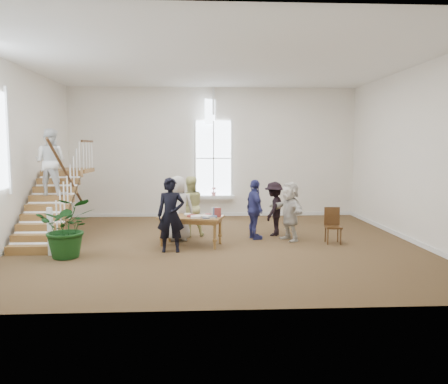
{
  "coord_description": "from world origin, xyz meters",
  "views": [
    {
      "loc": [
        -0.43,
        -10.87,
        2.47
      ],
      "look_at": [
        0.16,
        0.4,
        1.28
      ],
      "focal_mm": 35.0,
      "sensor_mm": 36.0,
      "label": 1
    }
  ],
  "objects": [
    {
      "name": "person_yellow",
      "position": [
        -0.75,
        1.0,
        0.83
      ],
      "size": [
        0.94,
        0.82,
        1.65
      ],
      "primitive_type": "imported",
      "rotation": [
        0.0,
        0.0,
        3.41
      ],
      "color": "#DAD788",
      "rests_on": "ground"
    },
    {
      "name": "elderly_woman",
      "position": [
        -1.05,
        0.5,
        0.85
      ],
      "size": [
        0.88,
        0.61,
        1.71
      ],
      "primitive_type": "imported",
      "rotation": [
        0.0,
        0.0,
        3.22
      ],
      "color": "#BDB7AF",
      "rests_on": "ground"
    },
    {
      "name": "library_table",
      "position": [
        -0.69,
        -0.1,
        0.65
      ],
      "size": [
        1.71,
        1.17,
        0.8
      ],
      "rotation": [
        0.0,
        0.0,
        -0.27
      ],
      "color": "brown",
      "rests_on": "ground"
    },
    {
      "name": "floor_plant",
      "position": [
        -3.4,
        -1.16,
        0.68
      ],
      "size": [
        1.39,
        1.26,
        1.36
      ],
      "primitive_type": "imported",
      "rotation": [
        0.0,
        0.0,
        0.18
      ],
      "color": "#133C13",
      "rests_on": "ground"
    },
    {
      "name": "woman_cluster_b",
      "position": [
        1.58,
        1.01,
        0.75
      ],
      "size": [
        0.91,
        1.11,
        1.5
      ],
      "primitive_type": "imported",
      "rotation": [
        0.0,
        0.0,
        4.28
      ],
      "color": "black",
      "rests_on": "ground"
    },
    {
      "name": "room_shell",
      "position": [
        -0.0,
        4.39,
        0.4
      ],
      "size": [
        10.49,
        10.0,
        10.0
      ],
      "color": "white",
      "rests_on": "ground"
    },
    {
      "name": "ground",
      "position": [
        0.0,
        0.0,
        0.0
      ],
      "size": [
        10.0,
        10.0,
        0.0
      ],
      "primitive_type": "plane",
      "color": "#48331C",
      "rests_on": "ground"
    },
    {
      "name": "police_officer",
      "position": [
        -1.15,
        -0.75,
        0.87
      ],
      "size": [
        0.65,
        0.44,
        1.75
      ],
      "primitive_type": "imported",
      "rotation": [
        0.0,
        0.0,
        0.03
      ],
      "color": "black",
      "rests_on": "ground"
    },
    {
      "name": "staircase",
      "position": [
        -4.34,
        0.75,
        1.62
      ],
      "size": [
        1.1,
        4.1,
        2.92
      ],
      "color": "brown",
      "rests_on": "ground"
    },
    {
      "name": "side_chair",
      "position": [
        2.92,
        -0.02,
        0.5
      ],
      "size": [
        0.43,
        0.43,
        0.91
      ],
      "rotation": [
        0.0,
        0.0,
        -0.08
      ],
      "color": "#3A200F",
      "rests_on": "ground"
    },
    {
      "name": "woman_cluster_a",
      "position": [
        0.98,
        0.56,
        0.8
      ],
      "size": [
        0.61,
        1.0,
        1.59
      ],
      "primitive_type": "imported",
      "rotation": [
        0.0,
        0.0,
        1.83
      ],
      "color": "navy",
      "rests_on": "ground"
    },
    {
      "name": "woman_cluster_c",
      "position": [
        1.88,
        0.36,
        0.78
      ],
      "size": [
        0.96,
        1.51,
        1.55
      ],
      "primitive_type": "imported",
      "rotation": [
        0.0,
        0.0,
        5.09
      ],
      "color": "beige",
      "rests_on": "ground"
    }
  ]
}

